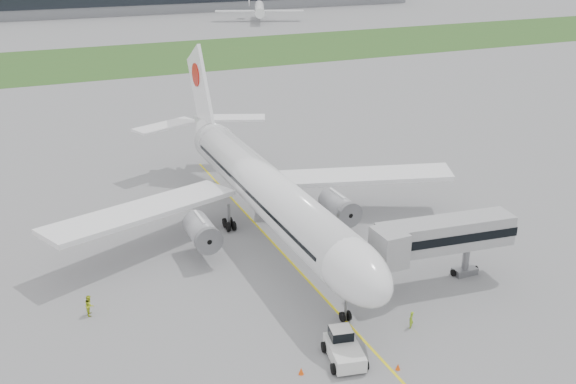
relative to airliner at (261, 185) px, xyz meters
name	(u,v)px	position (x,y,z in m)	size (l,w,h in m)	color
ground	(279,249)	(0.00, -4.87, -5.66)	(600.00, 600.00, 0.00)	gray
apron_markings	(298,270)	(0.00, -9.87, -5.66)	(70.00, 70.00, 0.04)	yellow
grass_strip	(104,61)	(0.00, 115.13, -5.65)	(600.00, 50.00, 0.02)	#305C22
airliner	(261,185)	(0.00, 0.00, 0.00)	(48.13, 53.95, 17.88)	white
pushback_tug	(343,347)	(-2.69, -24.49, -4.65)	(3.61, 4.69, 2.20)	silver
jet_bridge	(438,237)	(10.99, -17.49, -0.71)	(14.65, 4.59, 6.69)	#9E9EA0
safety_cone_left	(301,371)	(-6.63, -25.01, -5.37)	(0.42, 0.42, 0.58)	#FF520D
safety_cone_right	(398,367)	(0.50, -27.54, -5.40)	(0.39, 0.39, 0.53)	#FF520D
ground_crew_near	(411,320)	(4.65, -23.06, -4.88)	(0.57, 0.37, 1.56)	#92C420
ground_crew_far	(90,305)	(-20.32, -9.88, -4.70)	(0.93, 0.72, 1.91)	#B5C821
distant_aircraft_right	(260,21)	(68.68, 176.86, -5.66)	(34.20, 30.17, 13.08)	white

